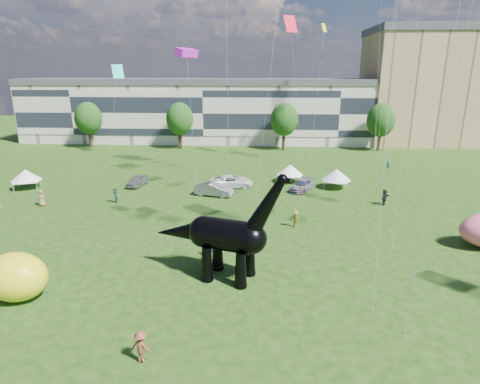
{
  "coord_description": "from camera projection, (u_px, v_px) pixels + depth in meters",
  "views": [
    {
      "loc": [
        4.21,
        -23.85,
        14.69
      ],
      "look_at": [
        2.31,
        8.0,
        5.0
      ],
      "focal_mm": 30.0,
      "sensor_mm": 36.0,
      "label": 1
    }
  ],
  "objects": [
    {
      "name": "gazebo_far",
      "position": [
        337.0,
        175.0,
        51.69
      ],
      "size": [
        4.5,
        4.5,
        2.55
      ],
      "rotation": [
        0.0,
        0.0,
        -0.27
      ],
      "color": "silver",
      "rests_on": "ground"
    },
    {
      "name": "tree_mid_right",
      "position": [
        284.0,
        117.0,
        75.63
      ],
      "size": [
        5.2,
        5.2,
        9.44
      ],
      "color": "#382314",
      "rests_on": "ground"
    },
    {
      "name": "inflatable_yellow",
      "position": [
        16.0,
        277.0,
        26.46
      ],
      "size": [
        4.62,
        3.76,
        3.28
      ],
      "primitive_type": "ellipsoid",
      "rotation": [
        0.0,
        0.0,
        -0.12
      ],
      "color": "yellow",
      "rests_on": "ground"
    },
    {
      "name": "dinosaur_sculpture",
      "position": [
        222.0,
        236.0,
        28.92
      ],
      "size": [
        10.41,
        4.6,
        8.58
      ],
      "rotation": [
        0.0,
        0.0,
        -0.3
      ],
      "color": "black",
      "rests_on": "ground"
    },
    {
      "name": "ground",
      "position": [
        199.0,
        296.0,
        27.29
      ],
      "size": [
        220.0,
        220.0,
        0.0
      ],
      "primitive_type": "plane",
      "color": "#16330C",
      "rests_on": "ground"
    },
    {
      "name": "apartment_block",
      "position": [
        436.0,
        89.0,
        83.89
      ],
      "size": [
        28.0,
        18.0,
        22.0
      ],
      "primitive_type": "cube",
      "color": "tan",
      "rests_on": "ground"
    },
    {
      "name": "tree_mid_left",
      "position": [
        180.0,
        116.0,
        76.77
      ],
      "size": [
        5.2,
        5.2,
        9.44
      ],
      "color": "#382314",
      "rests_on": "ground"
    },
    {
      "name": "visitors",
      "position": [
        202.0,
        210.0,
        41.42
      ],
      "size": [
        54.76,
        44.94,
        1.89
      ],
      "color": "navy",
      "rests_on": "ground"
    },
    {
      "name": "car_grey",
      "position": [
        214.0,
        190.0,
        48.82
      ],
      "size": [
        5.02,
        2.77,
        1.57
      ],
      "primitive_type": "imported",
      "rotation": [
        0.0,
        0.0,
        1.32
      ],
      "color": "slate",
      "rests_on": "ground"
    },
    {
      "name": "tree_far_left",
      "position": [
        88.0,
        116.0,
        77.8
      ],
      "size": [
        5.2,
        5.2,
        9.44
      ],
      "color": "#382314",
      "rests_on": "ground"
    },
    {
      "name": "gazebo_near",
      "position": [
        290.0,
        170.0,
        54.49
      ],
      "size": [
        3.6,
        3.6,
        2.47
      ],
      "rotation": [
        0.0,
        0.0,
        0.02
      ],
      "color": "white",
      "rests_on": "ground"
    },
    {
      "name": "car_silver",
      "position": [
        138.0,
        181.0,
        53.08
      ],
      "size": [
        2.37,
        4.48,
        1.45
      ],
      "primitive_type": "imported",
      "rotation": [
        0.0,
        0.0,
        -0.16
      ],
      "color": "#ADAEB2",
      "rests_on": "ground"
    },
    {
      "name": "car_dark",
      "position": [
        302.0,
        185.0,
        51.08
      ],
      "size": [
        3.86,
        4.96,
        1.34
      ],
      "primitive_type": "imported",
      "rotation": [
        0.0,
        0.0,
        -0.5
      ],
      "color": "#595960",
      "rests_on": "ground"
    },
    {
      "name": "gazebo_left",
      "position": [
        26.0,
        175.0,
        51.49
      ],
      "size": [
        4.72,
        4.72,
        2.55
      ],
      "rotation": [
        0.0,
        0.0,
        0.37
      ],
      "color": "white",
      "rests_on": "ground"
    },
    {
      "name": "car_white",
      "position": [
        231.0,
        181.0,
        52.41
      ],
      "size": [
        6.16,
        3.82,
        1.59
      ],
      "primitive_type": "imported",
      "rotation": [
        0.0,
        0.0,
        1.79
      ],
      "color": "white",
      "rests_on": "ground"
    },
    {
      "name": "terrace_row",
      "position": [
        207.0,
        113.0,
        85.23
      ],
      "size": [
        78.0,
        11.0,
        12.0
      ],
      "primitive_type": "cube",
      "color": "beige",
      "rests_on": "ground"
    },
    {
      "name": "tree_far_right",
      "position": [
        381.0,
        118.0,
        74.6
      ],
      "size": [
        5.2,
        5.2,
        9.44
      ],
      "color": "#382314",
      "rests_on": "ground"
    }
  ]
}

